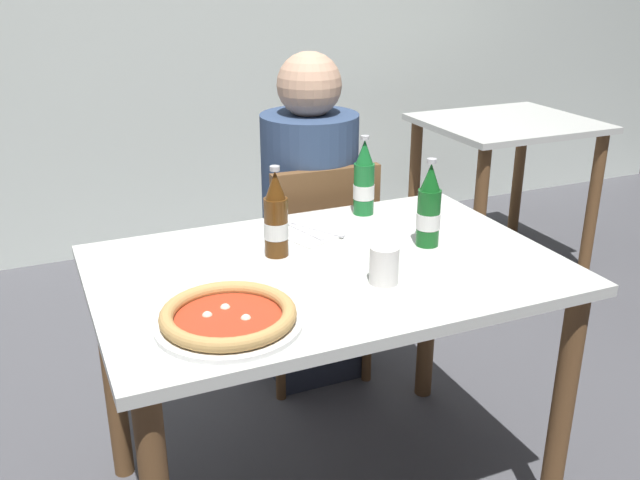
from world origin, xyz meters
name	(u,v)px	position (x,y,z in m)	size (l,w,h in m)	color
dining_table_main	(327,303)	(0.00, 0.00, 0.64)	(1.20, 0.80, 0.75)	silver
chair_behind_table	(315,260)	(0.22, 0.61, 0.48)	(0.42, 0.42, 0.85)	brown
diner_seated	(310,229)	(0.23, 0.66, 0.58)	(0.34, 0.34, 1.21)	#2D3342
dining_table_background	(505,151)	(1.53, 1.25, 0.59)	(0.80, 0.70, 0.75)	silver
pizza_margherita_near	(228,317)	(-0.33, -0.22, 0.77)	(0.32, 0.32, 0.04)	white
beer_bottle_left	(276,219)	(-0.10, 0.11, 0.85)	(0.07, 0.07, 0.25)	#512D0F
beer_bottle_center	(429,210)	(0.31, 0.01, 0.85)	(0.07, 0.07, 0.25)	#14591E
beer_bottle_right	(364,181)	(0.26, 0.32, 0.85)	(0.07, 0.07, 0.25)	#196B2D
napkin_with_cutlery	(311,232)	(0.05, 0.23, 0.75)	(0.23, 0.23, 0.01)	white
paper_cup	(384,265)	(0.08, -0.16, 0.80)	(0.07, 0.07, 0.10)	white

